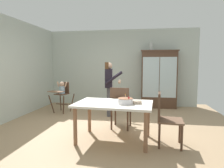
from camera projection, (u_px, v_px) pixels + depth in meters
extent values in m
plane|color=tan|center=(108.00, 127.00, 4.56)|extent=(6.24, 6.24, 0.00)
cube|color=beige|center=(121.00, 68.00, 7.01)|extent=(5.32, 0.06, 2.70)
cube|color=beige|center=(4.00, 69.00, 4.84)|extent=(0.06, 5.32, 2.70)
cube|color=#4C3323|center=(159.00, 80.00, 6.59)|extent=(1.16, 0.42, 1.90)
cube|color=#4C3323|center=(159.00, 51.00, 6.49)|extent=(1.22, 0.48, 0.04)
cube|color=silver|center=(151.00, 77.00, 6.41)|extent=(0.53, 0.01, 1.33)
cube|color=silver|center=(168.00, 77.00, 6.32)|extent=(0.53, 0.01, 1.33)
cube|color=#4C3323|center=(159.00, 77.00, 6.58)|extent=(1.08, 0.36, 0.02)
cylinder|color=#B2B7B2|center=(151.00, 47.00, 6.52)|extent=(0.13, 0.13, 0.22)
cylinder|color=#B2B7B2|center=(151.00, 43.00, 6.51)|extent=(0.07, 0.07, 0.05)
cylinder|color=#4C3323|center=(51.00, 104.00, 5.83)|extent=(0.16, 0.12, 0.56)
cylinder|color=#4C3323|center=(64.00, 105.00, 5.67)|extent=(0.12, 0.16, 0.56)
cylinder|color=#4C3323|center=(61.00, 102.00, 6.24)|extent=(0.12, 0.16, 0.56)
cylinder|color=#4C3323|center=(72.00, 103.00, 6.07)|extent=(0.16, 0.12, 0.56)
cube|color=#4C3323|center=(62.00, 104.00, 5.95)|extent=(0.42, 0.13, 0.02)
cube|color=#4C3323|center=(62.00, 94.00, 5.92)|extent=(0.41, 0.41, 0.02)
cube|color=#4C3323|center=(65.00, 87.00, 6.05)|extent=(0.30, 0.10, 0.34)
cube|color=brown|center=(56.00, 92.00, 5.66)|extent=(0.48, 0.33, 0.02)
cylinder|color=#9EBCD1|center=(62.00, 90.00, 5.93)|extent=(0.17, 0.17, 0.22)
sphere|color=tan|center=(62.00, 84.00, 5.91)|extent=(0.15, 0.15, 0.15)
cylinder|color=tan|center=(58.00, 84.00, 5.96)|extent=(0.10, 0.06, 0.17)
cylinder|color=tan|center=(66.00, 85.00, 5.86)|extent=(0.10, 0.06, 0.17)
cylinder|color=#47474C|center=(109.00, 102.00, 5.46)|extent=(0.11, 0.11, 0.82)
cylinder|color=#47474C|center=(109.00, 101.00, 5.63)|extent=(0.11, 0.11, 0.82)
cube|color=black|center=(109.00, 78.00, 5.48)|extent=(0.24, 0.38, 0.52)
cube|color=white|center=(113.00, 78.00, 5.47)|extent=(0.01, 0.06, 0.49)
sphere|color=tan|center=(109.00, 66.00, 5.44)|extent=(0.19, 0.19, 0.19)
cube|color=brown|center=(107.00, 70.00, 5.46)|extent=(0.12, 0.21, 0.44)
cylinder|color=black|center=(114.00, 78.00, 5.27)|extent=(0.50, 0.12, 0.37)
sphere|color=tan|center=(119.00, 82.00, 5.27)|extent=(0.08, 0.08, 0.08)
cylinder|color=black|center=(114.00, 77.00, 5.67)|extent=(0.50, 0.12, 0.37)
sphere|color=tan|center=(120.00, 81.00, 5.67)|extent=(0.08, 0.08, 0.08)
cube|color=silver|center=(114.00, 104.00, 3.68)|extent=(1.50, 1.03, 0.04)
cylinder|color=brown|center=(75.00, 126.00, 3.50)|extent=(0.07, 0.07, 0.70)
cylinder|color=brown|center=(146.00, 132.00, 3.21)|extent=(0.07, 0.07, 0.70)
cylinder|color=brown|center=(89.00, 116.00, 4.23)|extent=(0.07, 0.07, 0.70)
cylinder|color=brown|center=(148.00, 120.00, 3.94)|extent=(0.07, 0.07, 0.70)
cylinder|color=white|center=(125.00, 101.00, 3.57)|extent=(0.28, 0.28, 0.10)
cylinder|color=#935B3D|center=(125.00, 98.00, 3.57)|extent=(0.27, 0.27, 0.01)
cylinder|color=#F2E5CC|center=(125.00, 97.00, 3.56)|extent=(0.01, 0.01, 0.06)
cone|color=yellow|center=(125.00, 94.00, 3.56)|extent=(0.02, 0.02, 0.02)
sphere|color=red|center=(129.00, 98.00, 3.52)|extent=(0.04, 0.04, 0.04)
cylinder|color=#C6AD93|center=(137.00, 102.00, 3.61)|extent=(0.18, 0.18, 0.05)
cylinder|color=#4C3323|center=(130.00, 117.00, 4.62)|extent=(0.04, 0.04, 0.45)
cylinder|color=#4C3323|center=(115.00, 116.00, 4.72)|extent=(0.04, 0.04, 0.45)
cylinder|color=#4C3323|center=(128.00, 121.00, 4.27)|extent=(0.04, 0.04, 0.45)
cylinder|color=#4C3323|center=(111.00, 120.00, 4.36)|extent=(0.04, 0.04, 0.45)
cube|color=brown|center=(121.00, 108.00, 4.47)|extent=(0.48, 0.48, 0.03)
cube|color=#4C3323|center=(119.00, 99.00, 4.25)|extent=(0.42, 0.08, 0.48)
cylinder|color=#4C3323|center=(128.00, 99.00, 4.20)|extent=(0.03, 0.03, 0.48)
cylinder|color=#4C3323|center=(111.00, 98.00, 4.30)|extent=(0.03, 0.03, 0.48)
cylinder|color=#4C3323|center=(182.00, 138.00, 3.27)|extent=(0.04, 0.04, 0.45)
cylinder|color=#4C3323|center=(180.00, 131.00, 3.63)|extent=(0.04, 0.04, 0.45)
cylinder|color=#4C3323|center=(159.00, 136.00, 3.36)|extent=(0.04, 0.04, 0.45)
cylinder|color=#4C3323|center=(159.00, 129.00, 3.72)|extent=(0.04, 0.04, 0.45)
cube|color=brown|center=(170.00, 121.00, 3.47)|extent=(0.48, 0.48, 0.03)
cube|color=#4C3323|center=(159.00, 106.00, 3.49)|extent=(0.07, 0.42, 0.48)
cylinder|color=#4C3323|center=(159.00, 108.00, 3.31)|extent=(0.03, 0.03, 0.48)
cylinder|color=#4C3323|center=(159.00, 104.00, 3.68)|extent=(0.03, 0.03, 0.48)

